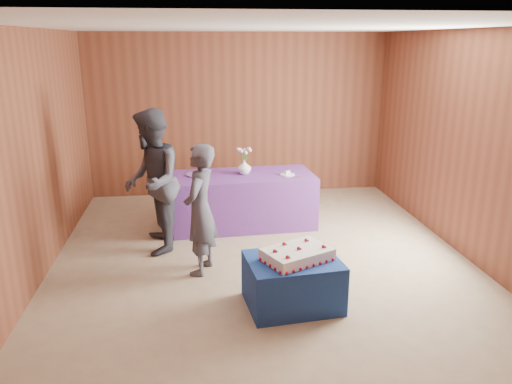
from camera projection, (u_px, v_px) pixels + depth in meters
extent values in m
plane|color=#9D8C6C|center=(263.00, 264.00, 5.96)|extent=(6.00, 6.00, 0.00)
cube|color=brown|center=(238.00, 115.00, 8.41)|extent=(5.00, 0.04, 2.70)
cube|color=brown|center=(342.00, 273.00, 2.72)|extent=(5.00, 0.04, 2.70)
cube|color=brown|center=(29.00, 160.00, 5.26)|extent=(0.04, 6.00, 2.70)
cube|color=brown|center=(474.00, 148.00, 5.87)|extent=(0.04, 6.00, 2.70)
cube|color=white|center=(264.00, 27.00, 5.17)|extent=(5.00, 6.00, 0.04)
cube|color=#1B3C97|center=(293.00, 282.00, 4.98)|extent=(0.97, 0.79, 0.50)
cube|color=#6F3797|center=(243.00, 200.00, 7.13)|extent=(2.04, 0.99, 0.75)
cube|color=silver|center=(297.00, 254.00, 4.88)|extent=(0.75, 0.65, 0.12)
sphere|color=maroon|center=(283.00, 274.00, 4.56)|extent=(0.03, 0.03, 0.03)
sphere|color=maroon|center=(336.00, 258.00, 4.88)|extent=(0.03, 0.03, 0.03)
sphere|color=maroon|center=(258.00, 258.00, 4.90)|extent=(0.03, 0.03, 0.03)
sphere|color=maroon|center=(309.00, 244.00, 5.22)|extent=(0.03, 0.03, 0.03)
sphere|color=maroon|center=(288.00, 255.00, 4.67)|extent=(0.04, 0.04, 0.04)
cone|color=#185413|center=(291.00, 256.00, 4.68)|extent=(0.02, 0.03, 0.03)
sphere|color=maroon|center=(305.00, 240.00, 5.02)|extent=(0.04, 0.04, 0.04)
cone|color=#185413|center=(308.00, 241.00, 5.02)|extent=(0.02, 0.03, 0.03)
sphere|color=maroon|center=(297.00, 247.00, 4.85)|extent=(0.04, 0.04, 0.04)
cone|color=#185413|center=(300.00, 248.00, 4.86)|extent=(0.02, 0.03, 0.03)
imported|color=white|center=(244.00, 167.00, 7.03)|extent=(0.21, 0.21, 0.20)
cylinder|color=#376428|center=(247.00, 155.00, 6.99)|extent=(0.01, 0.01, 0.14)
sphere|color=silver|center=(250.00, 150.00, 6.97)|extent=(0.05, 0.05, 0.05)
cylinder|color=#376428|center=(246.00, 155.00, 7.01)|extent=(0.01, 0.01, 0.14)
sphere|color=white|center=(248.00, 149.00, 7.02)|extent=(0.05, 0.05, 0.05)
cylinder|color=#376428|center=(244.00, 155.00, 7.02)|extent=(0.01, 0.01, 0.14)
sphere|color=silver|center=(244.00, 149.00, 7.04)|extent=(0.05, 0.05, 0.05)
cylinder|color=#376428|center=(243.00, 155.00, 7.01)|extent=(0.01, 0.01, 0.14)
sphere|color=white|center=(240.00, 149.00, 7.03)|extent=(0.05, 0.05, 0.05)
cylinder|color=#376428|center=(242.00, 155.00, 6.99)|extent=(0.01, 0.01, 0.14)
sphere|color=silver|center=(238.00, 150.00, 6.98)|extent=(0.05, 0.05, 0.05)
cylinder|color=#376428|center=(242.00, 155.00, 6.97)|extent=(0.01, 0.01, 0.14)
sphere|color=white|center=(239.00, 151.00, 6.92)|extent=(0.05, 0.05, 0.05)
cylinder|color=#376428|center=(243.00, 156.00, 6.95)|extent=(0.01, 0.01, 0.14)
sphere|color=silver|center=(242.00, 151.00, 6.89)|extent=(0.05, 0.05, 0.05)
cylinder|color=#376428|center=(245.00, 156.00, 6.95)|extent=(0.01, 0.01, 0.14)
sphere|color=white|center=(246.00, 151.00, 6.88)|extent=(0.05, 0.05, 0.05)
cylinder|color=#376428|center=(246.00, 155.00, 6.97)|extent=(0.01, 0.01, 0.14)
sphere|color=silver|center=(249.00, 151.00, 6.92)|extent=(0.05, 0.05, 0.05)
cylinder|color=#7953A7|center=(198.00, 175.00, 6.99)|extent=(0.42, 0.42, 0.02)
cylinder|color=white|center=(288.00, 175.00, 7.01)|extent=(0.22, 0.22, 0.01)
cube|color=silver|center=(288.00, 172.00, 7.00)|extent=(0.07, 0.06, 0.05)
sphere|color=maroon|center=(288.00, 170.00, 6.97)|extent=(0.02, 0.02, 0.02)
cube|color=#AFAEB3|center=(294.00, 177.00, 6.89)|extent=(0.26, 0.09, 0.00)
imported|color=#3D3C47|center=(200.00, 210.00, 5.56)|extent=(0.52, 0.64, 1.50)
imported|color=#353540|center=(152.00, 182.00, 6.12)|extent=(0.72, 0.91, 1.79)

